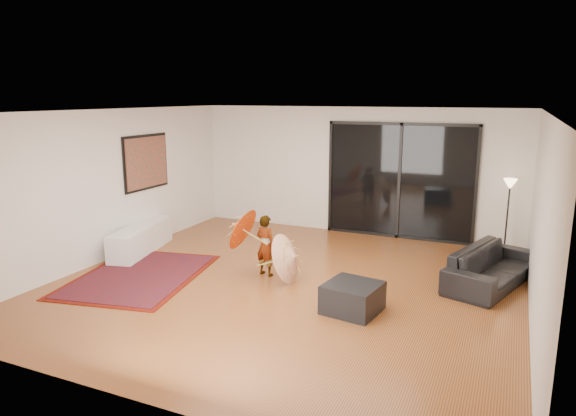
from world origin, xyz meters
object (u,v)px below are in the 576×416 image
Objects in this scene: ottoman at (353,298)px; media_console at (141,239)px; child at (266,245)px; sofa at (491,267)px.

media_console is at bearing 167.06° from ottoman.
child is (-1.76, 0.85, 0.31)m from ottoman.
ottoman is at bearing -26.78° from media_console.
sofa is at bearing 48.07° from ottoman.
child is (-3.45, -1.04, 0.22)m from sofa.
media_console is at bearing 8.41° from child.
ottoman is (4.51, -1.04, -0.06)m from media_console.
sofa is 2.86× the size of ottoman.
sofa is 2.54m from ottoman.
media_console is 2.77m from child.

